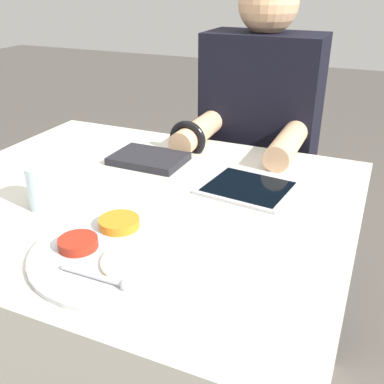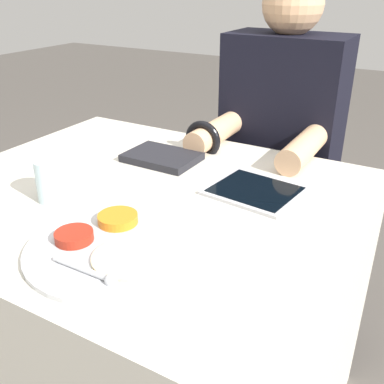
{
  "view_description": "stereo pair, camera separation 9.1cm",
  "coord_description": "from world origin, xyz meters",
  "px_view_note": "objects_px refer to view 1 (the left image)",
  "views": [
    {
      "loc": [
        0.5,
        -0.8,
        1.2
      ],
      "look_at": [
        0.17,
        -0.05,
        0.8
      ],
      "focal_mm": 42.0,
      "sensor_mm": 36.0,
      "label": 1
    },
    {
      "loc": [
        0.58,
        -0.76,
        1.2
      ],
      "look_at": [
        0.17,
        -0.05,
        0.8
      ],
      "focal_mm": 42.0,
      "sensor_mm": 36.0,
      "label": 2
    }
  ],
  "objects_px": {
    "red_notebook": "(149,159)",
    "thali_tray": "(118,250)",
    "person_diner": "(256,176)",
    "drinking_glass": "(43,187)",
    "tablet_device": "(248,188)"
  },
  "relations": [
    {
      "from": "red_notebook",
      "to": "thali_tray",
      "type": "bearing_deg",
      "value": -68.65
    },
    {
      "from": "thali_tray",
      "to": "person_diner",
      "type": "xyz_separation_m",
      "value": [
        0.03,
        0.81,
        -0.18
      ]
    },
    {
      "from": "red_notebook",
      "to": "drinking_glass",
      "type": "xyz_separation_m",
      "value": [
        -0.08,
        -0.32,
        0.04
      ]
    },
    {
      "from": "thali_tray",
      "to": "drinking_glass",
      "type": "height_order",
      "value": "drinking_glass"
    },
    {
      "from": "thali_tray",
      "to": "red_notebook",
      "type": "xyz_separation_m",
      "value": [
        -0.16,
        0.41,
        0.0
      ]
    },
    {
      "from": "tablet_device",
      "to": "drinking_glass",
      "type": "distance_m",
      "value": 0.46
    },
    {
      "from": "thali_tray",
      "to": "red_notebook",
      "type": "height_order",
      "value": "thali_tray"
    },
    {
      "from": "red_notebook",
      "to": "tablet_device",
      "type": "height_order",
      "value": "red_notebook"
    },
    {
      "from": "person_diner",
      "to": "drinking_glass",
      "type": "xyz_separation_m",
      "value": [
        -0.27,
        -0.72,
        0.22
      ]
    },
    {
      "from": "red_notebook",
      "to": "tablet_device",
      "type": "bearing_deg",
      "value": -11.16
    },
    {
      "from": "thali_tray",
      "to": "person_diner",
      "type": "distance_m",
      "value": 0.83
    },
    {
      "from": "drinking_glass",
      "to": "red_notebook",
      "type": "bearing_deg",
      "value": 75.81
    },
    {
      "from": "thali_tray",
      "to": "tablet_device",
      "type": "bearing_deg",
      "value": 68.99
    },
    {
      "from": "red_notebook",
      "to": "person_diner",
      "type": "bearing_deg",
      "value": 64.25
    },
    {
      "from": "thali_tray",
      "to": "red_notebook",
      "type": "relative_size",
      "value": 1.65
    }
  ]
}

